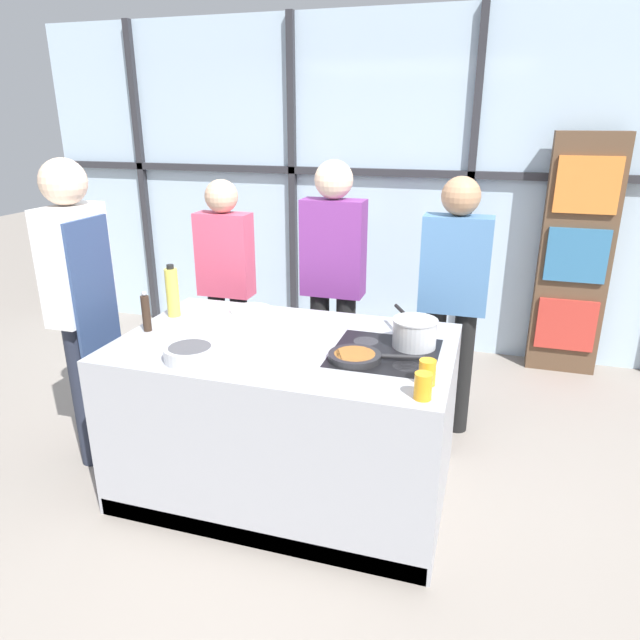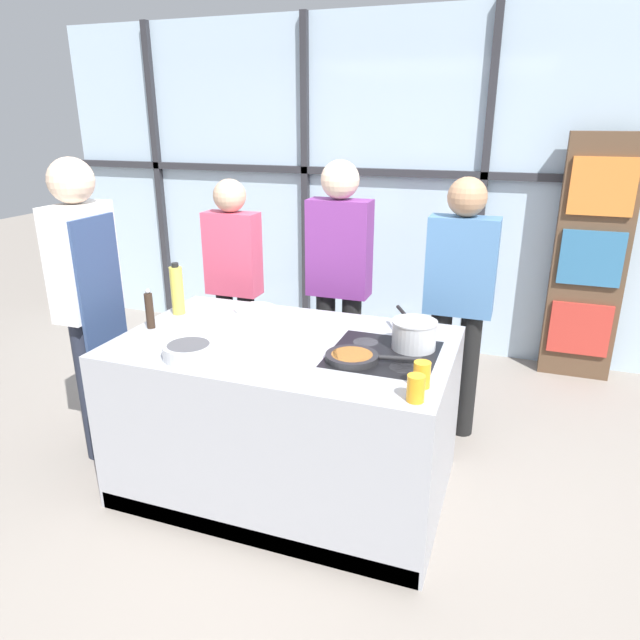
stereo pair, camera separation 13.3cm
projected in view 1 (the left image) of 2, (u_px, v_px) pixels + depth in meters
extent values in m
plane|color=gray|center=(289.00, 484.00, 3.26)|extent=(18.00, 18.00, 0.00)
cube|color=silver|center=(379.00, 188.00, 4.91)|extent=(6.40, 0.04, 2.80)
cube|color=#2D2D33|center=(378.00, 172.00, 4.82)|extent=(6.40, 0.06, 0.06)
cube|color=#2D2D33|center=(143.00, 181.00, 5.50)|extent=(0.06, 0.06, 2.80)
cube|color=#2D2D33|center=(293.00, 186.00, 5.08)|extent=(0.06, 0.06, 2.80)
cube|color=#2D2D33|center=(470.00, 192.00, 4.65)|extent=(0.06, 0.06, 2.80)
cube|color=brown|center=(575.00, 258.00, 4.46)|extent=(0.53, 0.16, 1.89)
cube|color=red|center=(566.00, 325.00, 4.55)|extent=(0.44, 0.03, 0.42)
cube|color=teal|center=(577.00, 256.00, 4.36)|extent=(0.44, 0.03, 0.42)
cube|color=orange|center=(588.00, 185.00, 4.18)|extent=(0.44, 0.03, 0.42)
cube|color=#A8AAB2|center=(287.00, 416.00, 3.12)|extent=(1.73, 1.07, 0.88)
cube|color=black|center=(385.00, 354.00, 2.83)|extent=(0.52, 0.52, 0.01)
cube|color=black|center=(252.00, 537.00, 2.78)|extent=(1.70, 0.03, 0.10)
cylinder|color=#38383D|center=(355.00, 360.00, 2.75)|extent=(0.13, 0.13, 0.01)
cylinder|color=#38383D|center=(406.00, 366.00, 2.68)|extent=(0.13, 0.13, 0.01)
cylinder|color=#38383D|center=(366.00, 342.00, 2.97)|extent=(0.13, 0.13, 0.01)
cylinder|color=#38383D|center=(414.00, 347.00, 2.90)|extent=(0.13, 0.13, 0.01)
cylinder|color=#232838|center=(103.00, 382.00, 3.50)|extent=(0.13, 0.13, 0.89)
cylinder|color=#232838|center=(84.00, 395.00, 3.34)|extent=(0.13, 0.13, 0.89)
cube|color=white|center=(75.00, 264.00, 3.16)|extent=(0.18, 0.40, 0.64)
sphere|color=beige|center=(63.00, 182.00, 3.01)|extent=(0.25, 0.25, 0.25)
cube|color=navy|center=(96.00, 305.00, 3.21)|extent=(0.02, 0.34, 0.98)
cylinder|color=black|center=(241.00, 348.00, 4.14)|extent=(0.12, 0.12, 0.80)
cylinder|color=black|center=(219.00, 345.00, 4.19)|extent=(0.12, 0.12, 0.80)
cube|color=#DB4C6B|center=(225.00, 255.00, 3.93)|extent=(0.38, 0.17, 0.57)
sphere|color=#D8AD8C|center=(221.00, 196.00, 3.80)|extent=(0.22, 0.22, 0.22)
cylinder|color=black|center=(345.00, 356.00, 3.91)|extent=(0.13, 0.13, 0.87)
cylinder|color=black|center=(320.00, 353.00, 3.96)|extent=(0.13, 0.13, 0.87)
cube|color=#7A3384|center=(333.00, 248.00, 3.69)|extent=(0.41, 0.18, 0.62)
sphere|color=beige|center=(334.00, 180.00, 3.54)|extent=(0.24, 0.24, 0.24)
cylinder|color=black|center=(461.00, 372.00, 3.71)|extent=(0.13, 0.13, 0.83)
cylinder|color=black|center=(432.00, 369.00, 3.76)|extent=(0.13, 0.13, 0.83)
cube|color=#4C7AAD|center=(455.00, 265.00, 3.49)|extent=(0.41, 0.19, 0.60)
sphere|color=tan|center=(461.00, 196.00, 3.35)|extent=(0.23, 0.23, 0.23)
cylinder|color=#232326|center=(355.00, 356.00, 2.74)|extent=(0.26, 0.26, 0.03)
cylinder|color=#B26B2D|center=(355.00, 354.00, 2.74)|extent=(0.20, 0.20, 0.01)
cylinder|color=#232326|center=(403.00, 357.00, 2.72)|extent=(0.20, 0.06, 0.02)
cylinder|color=silver|center=(415.00, 333.00, 2.88)|extent=(0.22, 0.22, 0.15)
cylinder|color=silver|center=(415.00, 320.00, 2.85)|extent=(0.23, 0.23, 0.01)
cylinder|color=black|center=(402.00, 311.00, 3.06)|extent=(0.11, 0.18, 0.02)
cylinder|color=white|center=(251.00, 310.00, 3.43)|extent=(0.25, 0.25, 0.01)
cylinder|color=silver|center=(190.00, 353.00, 2.73)|extent=(0.25, 0.25, 0.07)
cylinder|color=#4C4C51|center=(190.00, 348.00, 2.72)|extent=(0.21, 0.21, 0.01)
cylinder|color=#E0CC4C|center=(172.00, 293.00, 3.30)|extent=(0.07, 0.07, 0.28)
cylinder|color=black|center=(170.00, 267.00, 3.25)|extent=(0.04, 0.04, 0.02)
cylinder|color=#332319|center=(146.00, 313.00, 3.08)|extent=(0.05, 0.05, 0.20)
sphere|color=#B2B2B7|center=(144.00, 294.00, 3.05)|extent=(0.03, 0.03, 0.03)
cylinder|color=orange|center=(423.00, 386.00, 2.35)|extent=(0.07, 0.07, 0.11)
cylinder|color=orange|center=(427.00, 372.00, 2.47)|extent=(0.07, 0.07, 0.11)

